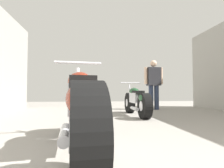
# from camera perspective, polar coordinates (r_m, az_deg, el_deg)

# --- Properties ---
(ground_plane) EXTENTS (16.41, 16.41, 0.00)m
(ground_plane) POSITION_cam_1_polar(r_m,az_deg,el_deg) (3.35, 9.01, -11.95)
(ground_plane) COLOR gray
(motorcycle_maroon_cruiser) EXTENTS (0.61, 2.05, 0.95)m
(motorcycle_maroon_cruiser) POSITION_cam_1_polar(r_m,az_deg,el_deg) (1.83, -9.50, -7.20)
(motorcycle_maroon_cruiser) COLOR black
(motorcycle_maroon_cruiser) RESTS_ON ground_plane
(motorcycle_black_naked) EXTENTS (0.52, 1.76, 0.82)m
(motorcycle_black_naked) POSITION_cam_1_polar(r_m,az_deg,el_deg) (4.51, 7.43, -5.09)
(motorcycle_black_naked) COLOR black
(motorcycle_black_naked) RESTS_ON ground_plane
(mechanic_in_blue) EXTENTS (0.64, 0.27, 1.59)m
(mechanic_in_blue) POSITION_cam_1_polar(r_m,az_deg,el_deg) (6.23, 12.46, 0.73)
(mechanic_in_blue) COLOR #2D3851
(mechanic_in_blue) RESTS_ON ground_plane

